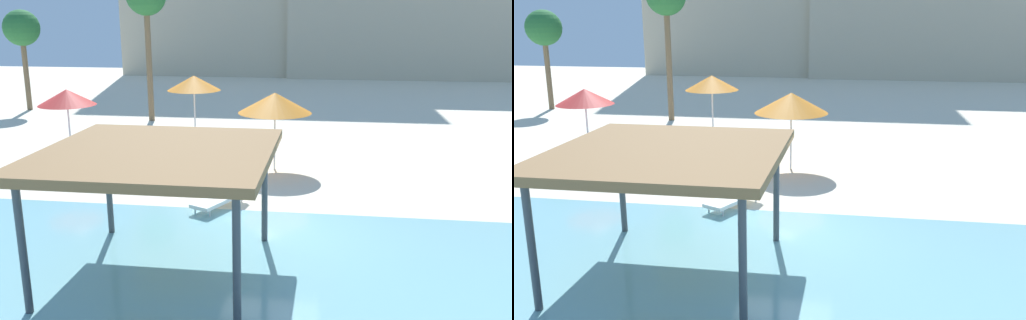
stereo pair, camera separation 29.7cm
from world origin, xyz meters
TOP-DOWN VIEW (x-y plane):
  - ground_plane at (0.00, 0.00)m, footprint 80.00×80.00m
  - shade_pavilion at (-1.88, -2.26)m, footprint 4.39×4.39m
  - beach_umbrella_red_0 at (-7.44, 5.23)m, footprint 1.93×1.93m
  - beach_umbrella_orange_1 at (-0.45, 5.77)m, footprint 2.45×2.45m
  - beach_umbrella_orange_6 at (-3.86, 8.46)m, footprint 2.06×2.06m
  - lounge_chair_1 at (-1.45, 1.81)m, footprint 1.37×1.97m
  - lounge_chair_2 at (-5.60, 5.09)m, footprint 0.78×1.94m
  - palm_tree_2 at (-15.04, 15.80)m, footprint 1.90×1.90m

SIDE VIEW (x-z plane):
  - ground_plane at x=0.00m, z-range 0.00..0.00m
  - lounge_chair_1 at x=-1.45m, z-range -0.04..0.70m
  - lounge_chair_2 at x=-5.60m, z-range -0.04..0.70m
  - beach_umbrella_orange_1 at x=-0.45m, z-range 0.96..3.56m
  - beach_umbrella_red_0 at x=-7.44m, z-range 1.06..3.71m
  - shade_pavilion at x=-1.88m, z-range 1.14..3.73m
  - beach_umbrella_orange_6 at x=-3.86m, z-range 1.12..3.95m
  - palm_tree_2 at x=-15.04m, z-range 1.62..6.96m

